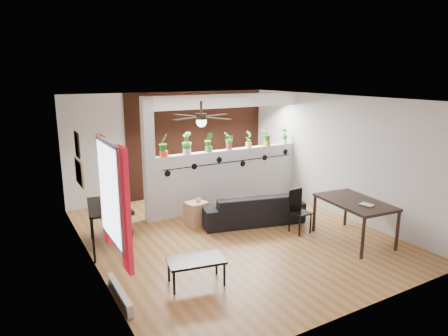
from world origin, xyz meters
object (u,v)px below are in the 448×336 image
at_px(cup, 198,200).
at_px(potted_plant_2, 209,142).
at_px(potted_plant_0, 164,145).
at_px(potted_plant_6, 285,136).
at_px(sofa, 251,208).
at_px(folding_chair, 298,207).
at_px(office_chair, 119,214).
at_px(potted_plant_4, 249,138).
at_px(computer_desk, 106,209).
at_px(coffee_table, 196,262).
at_px(ceiling_fan, 201,119).
at_px(cube_shelf, 196,213).
at_px(dining_table, 355,205).
at_px(potted_plant_5, 267,136).
at_px(potted_plant_1, 187,143).
at_px(potted_plant_3, 229,141).

bearing_deg(cup, potted_plant_2, 48.55).
relative_size(potted_plant_0, potted_plant_6, 1.30).
bearing_deg(sofa, folding_chair, 133.02).
bearing_deg(office_chair, potted_plant_4, 8.92).
bearing_deg(potted_plant_4, potted_plant_2, 180.00).
relative_size(sofa, computer_desk, 1.68).
bearing_deg(coffee_table, office_chair, 101.85).
distance_m(potted_plant_2, potted_plant_4, 1.05).
distance_m(ceiling_fan, cube_shelf, 2.38).
height_order(potted_plant_0, cup, potted_plant_0).
height_order(potted_plant_4, dining_table, potted_plant_4).
relative_size(ceiling_fan, coffee_table, 1.33).
bearing_deg(sofa, potted_plant_4, -105.96).
bearing_deg(potted_plant_5, folding_chair, -108.71).
bearing_deg(folding_chair, cup, 139.54).
height_order(cube_shelf, computer_desk, computer_desk).
relative_size(potted_plant_6, cup, 3.30).
bearing_deg(computer_desk, potted_plant_0, 32.20).
xyz_separation_m(cube_shelf, cup, (0.05, 0.00, 0.29)).
bearing_deg(potted_plant_2, potted_plant_1, 180.00).
height_order(cube_shelf, cup, cup).
bearing_deg(ceiling_fan, potted_plant_1, 73.11).
bearing_deg(cup, potted_plant_6, 14.34).
bearing_deg(potted_plant_2, coffee_table, -121.08).
height_order(potted_plant_5, sofa, potted_plant_5).
relative_size(ceiling_fan, potted_plant_2, 2.78).
height_order(sofa, cup, sofa).
bearing_deg(potted_plant_6, office_chair, -173.25).
distance_m(potted_plant_6, dining_table, 3.03).
distance_m(potted_plant_1, sofa, 1.95).
bearing_deg(coffee_table, sofa, 38.99).
height_order(potted_plant_1, office_chair, potted_plant_1).
height_order(potted_plant_5, computer_desk, potted_plant_5).
bearing_deg(folding_chair, potted_plant_0, 134.52).
bearing_deg(folding_chair, coffee_table, -162.36).
distance_m(potted_plant_5, computer_desk, 4.29).
height_order(potted_plant_0, sofa, potted_plant_0).
height_order(ceiling_fan, potted_plant_4, ceiling_fan).
height_order(dining_table, coffee_table, dining_table).
bearing_deg(potted_plant_3, potted_plant_0, 180.00).
bearing_deg(potted_plant_4, office_chair, -171.08).
xyz_separation_m(potted_plant_5, potted_plant_6, (0.53, 0.00, -0.04)).
height_order(cup, coffee_table, cup).
bearing_deg(sofa, computer_desk, 10.43).
relative_size(potted_plant_3, sofa, 0.19).
distance_m(sofa, computer_desk, 2.98).
bearing_deg(cup, dining_table, -45.22).
xyz_separation_m(potted_plant_2, office_chair, (-2.19, -0.51, -1.13)).
bearing_deg(folding_chair, cube_shelf, 140.45).
xyz_separation_m(computer_desk, dining_table, (4.04, -1.92, -0.04)).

